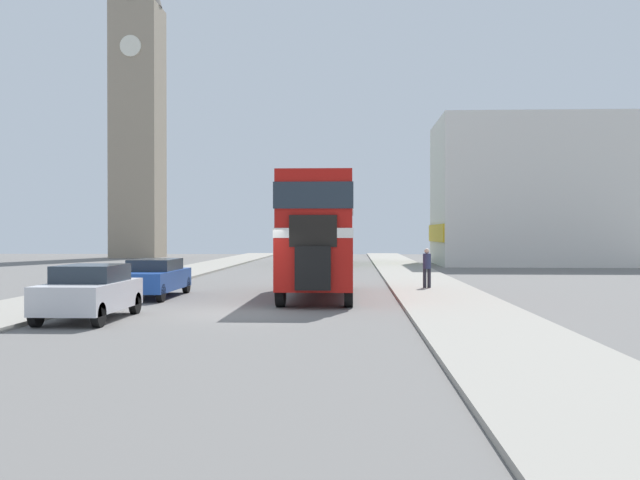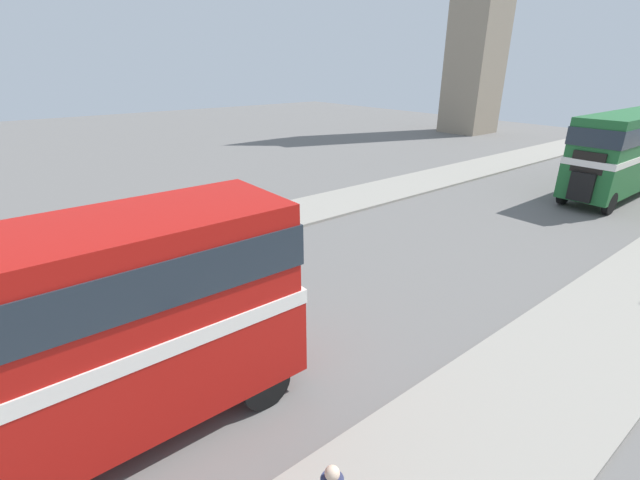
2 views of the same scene
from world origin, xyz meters
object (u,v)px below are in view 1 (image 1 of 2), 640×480
(pedestrian_walking, at_px, (427,266))
(church_tower, at_px, (138,87))
(bus_distant, at_px, (331,230))
(car_parked_near, at_px, (90,292))
(car_parked_mid, at_px, (154,277))
(double_decker_bus, at_px, (320,227))

(pedestrian_walking, bearing_deg, church_tower, 121.60)
(bus_distant, height_order, pedestrian_walking, bus_distant)
(car_parked_near, distance_m, pedestrian_walking, 14.67)
(bus_distant, height_order, car_parked_near, bus_distant)
(bus_distant, relative_size, car_parked_mid, 2.37)
(church_tower, bearing_deg, car_parked_near, -74.47)
(double_decker_bus, bearing_deg, car_parked_mid, -174.80)
(car_parked_mid, xyz_separation_m, pedestrian_walking, (10.47, 3.48, 0.30))
(double_decker_bus, bearing_deg, bus_distant, 90.87)
(pedestrian_walking, xyz_separation_m, church_tower, (-24.11, 39.19, 15.70))
(double_decker_bus, distance_m, church_tower, 48.62)
(double_decker_bus, bearing_deg, car_parked_near, -128.68)
(car_parked_near, height_order, car_parked_mid, car_parked_near)
(bus_distant, bearing_deg, double_decker_bus, -89.13)
(bus_distant, xyz_separation_m, pedestrian_walking, (4.74, -25.22, -1.63))
(double_decker_bus, relative_size, car_parked_mid, 2.08)
(double_decker_bus, relative_size, pedestrian_walking, 5.93)
(bus_distant, relative_size, church_tower, 0.34)
(double_decker_bus, height_order, bus_distant, bus_distant)
(bus_distant, height_order, church_tower, church_tower)
(double_decker_bus, height_order, church_tower, church_tower)
(car_parked_mid, bearing_deg, double_decker_bus, 5.20)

